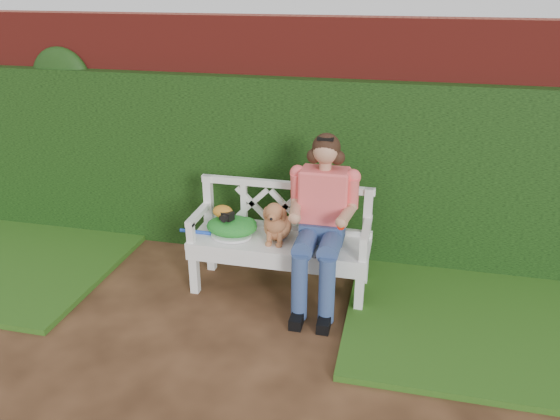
# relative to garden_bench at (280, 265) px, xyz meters

# --- Properties ---
(ground) EXTENTS (60.00, 60.00, 0.00)m
(ground) POSITION_rel_garden_bench_xyz_m (-0.48, -0.97, -0.24)
(ground) COLOR black
(brick_wall) EXTENTS (10.00, 0.30, 2.20)m
(brick_wall) POSITION_rel_garden_bench_xyz_m (-0.48, 0.93, 0.86)
(brick_wall) COLOR maroon
(brick_wall) RESTS_ON ground
(ivy_hedge) EXTENTS (10.00, 0.18, 1.70)m
(ivy_hedge) POSITION_rel_garden_bench_xyz_m (-0.48, 0.71, 0.61)
(ivy_hedge) COLOR #2B601B
(ivy_hedge) RESTS_ON ground
(grass_right) EXTENTS (2.60, 2.00, 0.05)m
(grass_right) POSITION_rel_garden_bench_xyz_m (1.92, -0.07, -0.21)
(grass_right) COLOR #27551D
(grass_right) RESTS_ON ground
(garden_bench) EXTENTS (1.63, 0.74, 0.48)m
(garden_bench) POSITION_rel_garden_bench_xyz_m (0.00, 0.00, 0.00)
(garden_bench) COLOR white
(garden_bench) RESTS_ON ground
(seated_woman) EXTENTS (0.63, 0.81, 1.38)m
(seated_woman) POSITION_rel_garden_bench_xyz_m (0.36, -0.02, 0.45)
(seated_woman) COLOR #DA4141
(seated_woman) RESTS_ON ground
(dog) EXTENTS (0.34, 0.40, 0.37)m
(dog) POSITION_rel_garden_bench_xyz_m (-0.02, -0.01, 0.43)
(dog) COLOR #A55731
(dog) RESTS_ON garden_bench
(tennis_racket) EXTENTS (0.69, 0.33, 0.03)m
(tennis_racket) POSITION_rel_garden_bench_xyz_m (-0.44, -0.05, 0.26)
(tennis_racket) COLOR beige
(tennis_racket) RESTS_ON garden_bench
(green_bag) EXTENTS (0.47, 0.38, 0.15)m
(green_bag) POSITION_rel_garden_bench_xyz_m (-0.43, 0.02, 0.31)
(green_bag) COLOR green
(green_bag) RESTS_ON garden_bench
(camera_item) EXTENTS (0.13, 0.11, 0.07)m
(camera_item) POSITION_rel_garden_bench_xyz_m (-0.45, -0.03, 0.42)
(camera_item) COLOR black
(camera_item) RESTS_ON green_bag
(baseball_glove) EXTENTS (0.20, 0.18, 0.11)m
(baseball_glove) POSITION_rel_garden_bench_xyz_m (-0.50, 0.01, 0.44)
(baseball_glove) COLOR #BD771F
(baseball_glove) RESTS_ON green_bag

